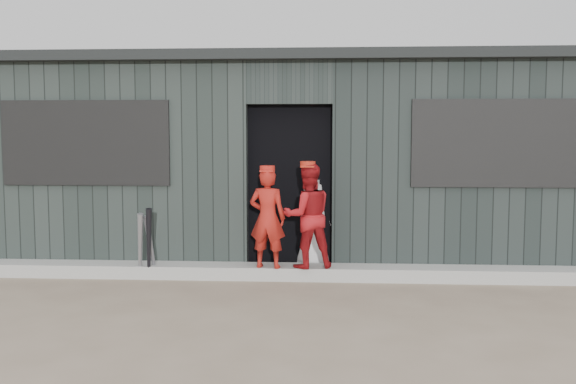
# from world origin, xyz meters

# --- Properties ---
(ground) EXTENTS (80.00, 80.00, 0.00)m
(ground) POSITION_xyz_m (0.00, 0.00, 0.00)
(ground) COLOR #746250
(ground) RESTS_ON ground
(curb) EXTENTS (8.00, 0.36, 0.15)m
(curb) POSITION_xyz_m (0.00, 1.82, 0.07)
(curb) COLOR #969691
(curb) RESTS_ON ground
(bat_left) EXTENTS (0.17, 0.29, 0.78)m
(bat_left) POSITION_xyz_m (-1.66, 1.62, 0.39)
(bat_left) COLOR gray
(bat_left) RESTS_ON ground
(bat_mid) EXTENTS (0.13, 0.27, 0.74)m
(bat_mid) POSITION_xyz_m (-1.56, 1.69, 0.37)
(bat_mid) COLOR slate
(bat_mid) RESTS_ON ground
(bat_right) EXTENTS (0.15, 0.25, 0.84)m
(bat_right) POSITION_xyz_m (-1.56, 1.60, 0.42)
(bat_right) COLOR black
(bat_right) RESTS_ON ground
(player_red_left) EXTENTS (0.45, 0.33, 1.13)m
(player_red_left) POSITION_xyz_m (-0.22, 1.70, 0.71)
(player_red_left) COLOR #A21B14
(player_red_left) RESTS_ON curb
(player_red_right) EXTENTS (0.67, 0.59, 1.18)m
(player_red_right) POSITION_xyz_m (0.23, 1.73, 0.74)
(player_red_right) COLOR maroon
(player_red_right) RESTS_ON curb
(player_grey_back) EXTENTS (0.55, 0.38, 1.09)m
(player_grey_back) POSITION_xyz_m (0.28, 2.19, 0.54)
(player_grey_back) COLOR silver
(player_grey_back) RESTS_ON ground
(dugout) EXTENTS (8.30, 3.30, 2.62)m
(dugout) POSITION_xyz_m (-0.00, 3.50, 1.29)
(dugout) COLOR black
(dugout) RESTS_ON ground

